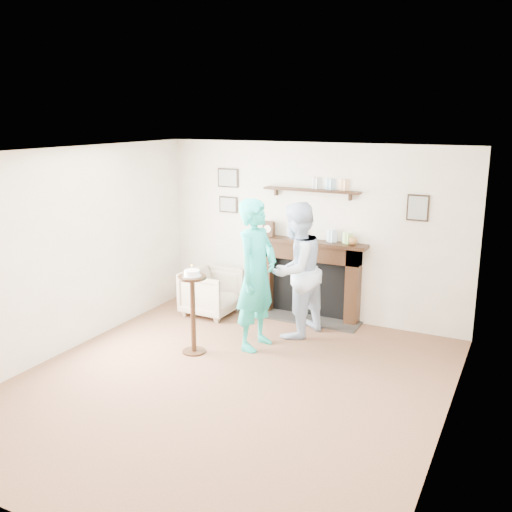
% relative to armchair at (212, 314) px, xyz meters
% --- Properties ---
extents(ground, '(5.00, 5.00, 0.00)m').
position_rel_armchair_xyz_m(ground, '(1.32, -1.90, 0.00)').
color(ground, brown).
rests_on(ground, ground).
extents(room_shell, '(4.54, 5.02, 2.52)m').
position_rel_armchair_xyz_m(room_shell, '(1.32, -1.21, 1.62)').
color(room_shell, beige).
rests_on(room_shell, ground).
extents(armchair, '(0.76, 0.74, 0.67)m').
position_rel_armchair_xyz_m(armchair, '(0.00, 0.00, 0.00)').
color(armchair, tan).
rests_on(armchair, ground).
extents(man, '(0.87, 1.01, 1.79)m').
position_rel_armchair_xyz_m(man, '(1.42, -0.21, 0.00)').
color(man, '#C8E1FA').
rests_on(man, ground).
extents(woman, '(0.52, 0.73, 1.89)m').
position_rel_armchair_xyz_m(woman, '(1.14, -0.79, 0.00)').
color(woman, teal).
rests_on(woman, ground).
extents(pedestal_table, '(0.35, 0.35, 1.13)m').
position_rel_armchair_xyz_m(pedestal_table, '(0.52, -1.31, 0.69)').
color(pedestal_table, black).
rests_on(pedestal_table, ground).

